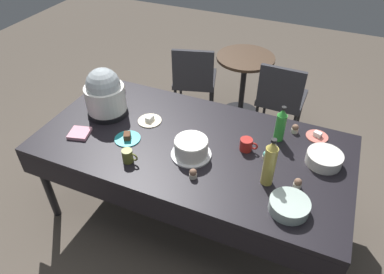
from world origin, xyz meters
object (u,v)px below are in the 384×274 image
coffee_mug_red (246,145)px  potluck_table (192,149)px  cupcake_berry (295,129)px  soda_bottle_lime_soda (281,125)px  ceramic_snack_bowl (324,159)px  dessert_plate_cream (150,120)px  cupcake_mint (122,88)px  coffee_mug_olive (128,156)px  dessert_plate_coral (317,136)px  dessert_plate_teal (127,138)px  soda_bottle_ginger_ale (270,163)px  cupcake_cocoa (193,174)px  cupcake_rose (298,183)px  frosted_layer_cake (191,148)px  maroon_chair_left (194,77)px  round_cafe_table (244,76)px  slow_cooker (105,94)px  maroon_chair_right (281,96)px  cupcake_lemon (266,156)px

coffee_mug_red → potluck_table: bearing=-168.1°
cupcake_berry → soda_bottle_lime_soda: (-0.09, -0.13, 0.09)m
ceramic_snack_bowl → coffee_mug_red: coffee_mug_red is taller
dessert_plate_cream → cupcake_mint: bearing=146.0°
coffee_mug_olive → dessert_plate_coral: bearing=34.3°
dessert_plate_teal → soda_bottle_ginger_ale: (1.01, -0.02, 0.15)m
cupcake_cocoa → coffee_mug_olive: size_ratio=0.60×
cupcake_cocoa → soda_bottle_lime_soda: (0.41, 0.59, 0.09)m
potluck_table → soda_bottle_lime_soda: soda_bottle_lime_soda is taller
soda_bottle_ginger_ale → dessert_plate_cream: bearing=164.3°
cupcake_berry → cupcake_rose: bearing=-78.0°
frosted_layer_cake → maroon_chair_left: 1.55m
coffee_mug_red → coffee_mug_olive: bearing=-148.2°
frosted_layer_cake → soda_bottle_ginger_ale: bearing=-5.0°
cupcake_cocoa → frosted_layer_cake: bearing=116.5°
cupcake_cocoa → maroon_chair_left: bearing=112.7°
ceramic_snack_bowl → round_cafe_table: bearing=124.3°
ceramic_snack_bowl → coffee_mug_olive: (-1.19, -0.49, 0.01)m
slow_cooker → cupcake_mint: size_ratio=5.69×
dessert_plate_coral → cupcake_mint: cupcake_mint is taller
maroon_chair_right → coffee_mug_red: bearing=-91.3°
cupcake_lemon → soda_bottle_ginger_ale: (0.05, -0.20, 0.13)m
round_cafe_table → slow_cooker: bearing=-115.9°
maroon_chair_left → cupcake_rose: bearing=-47.8°
maroon_chair_right → frosted_layer_cake: bearing=-104.0°
slow_cooker → dessert_plate_coral: size_ratio=2.44×
soda_bottle_ginger_ale → maroon_chair_left: (-1.10, 1.45, -0.42)m
slow_cooker → coffee_mug_olive: (0.44, -0.41, -0.13)m
potluck_table → coffee_mug_red: coffee_mug_red is taller
coffee_mug_red → cupcake_lemon: bearing=-16.0°
potluck_table → dessert_plate_coral: size_ratio=14.00×
dessert_plate_teal → dessert_plate_coral: bearing=24.4°
cupcake_mint → coffee_mug_olive: 0.89m
cupcake_lemon → maroon_chair_right: maroon_chair_right is taller
cupcake_mint → maroon_chair_left: 0.99m
soda_bottle_ginger_ale → soda_bottle_lime_soda: 0.45m
cupcake_rose → dessert_plate_teal: bearing=-179.4°
slow_cooker → maroon_chair_left: (0.22, 1.22, -0.44)m
dessert_plate_cream → cupcake_lemon: bearing=-4.4°
dessert_plate_coral → cupcake_mint: size_ratio=2.33×
cupcake_mint → soda_bottle_ginger_ale: size_ratio=0.20×
frosted_layer_cake → cupcake_cocoa: bearing=-63.5°
dessert_plate_coral → cupcake_rose: size_ratio=2.33×
potluck_table → maroon_chair_left: 1.40m
potluck_table → cupcake_rose: cupcake_rose is taller
maroon_chair_right → ceramic_snack_bowl: bearing=-67.1°
dessert_plate_teal → cupcake_rose: 1.20m
potluck_table → round_cafe_table: potluck_table is taller
frosted_layer_cake → cupcake_cocoa: 0.21m
cupcake_rose → potluck_table: bearing=169.9°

